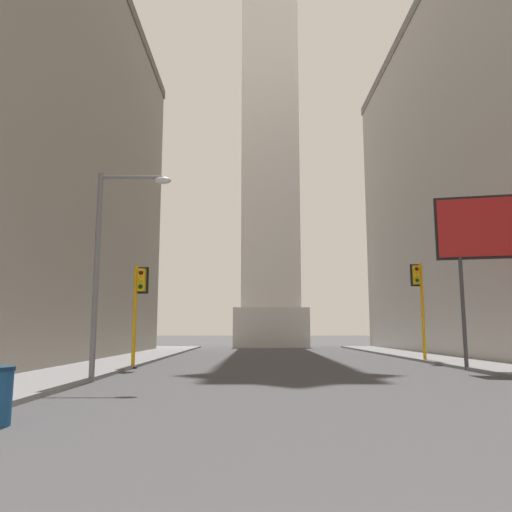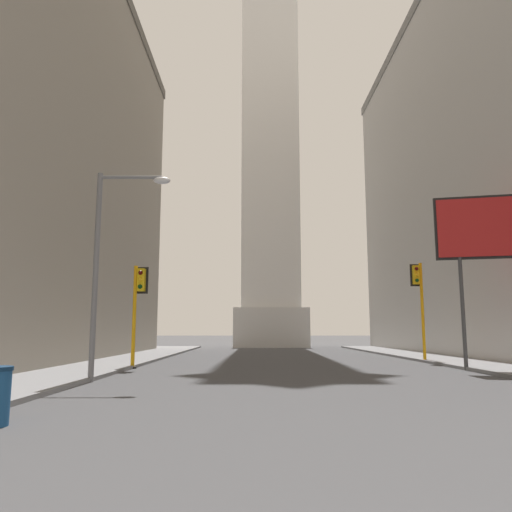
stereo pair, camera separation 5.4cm
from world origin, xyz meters
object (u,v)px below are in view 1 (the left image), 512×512
at_px(traffic_light_mid_right, 420,296).
at_px(street_lamp, 109,250).
at_px(obelisk, 269,57).
at_px(billboard_sign, 508,230).
at_px(traffic_light_mid_left, 138,300).

xyz_separation_m(traffic_light_mid_right, street_lamp, (-15.08, -11.17, 0.91)).
height_order(obelisk, billboard_sign, obelisk).
bearing_deg(street_lamp, billboard_sign, 15.08).
bearing_deg(street_lamp, obelisk, 79.59).
height_order(street_lamp, billboard_sign, billboard_sign).
bearing_deg(obelisk, street_lamp, -100.41).
distance_m(traffic_light_mid_left, street_lamp, 6.46).
distance_m(obelisk, street_lamp, 50.75).
bearing_deg(billboard_sign, obelisk, 105.75).
relative_size(traffic_light_mid_right, billboard_sign, 0.71).
bearing_deg(street_lamp, traffic_light_mid_right, 36.55).
distance_m(traffic_light_mid_right, traffic_light_mid_left, 16.16).
bearing_deg(billboard_sign, traffic_light_mid_left, 174.54).
distance_m(obelisk, billboard_sign, 46.61).
bearing_deg(street_lamp, traffic_light_mid_left, 92.93).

